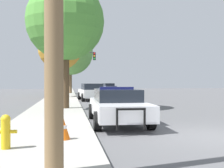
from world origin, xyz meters
name	(u,v)px	position (x,y,z in m)	size (l,w,h in m)	color
ground_plane	(216,137)	(0.00, 0.00, 0.00)	(110.00, 110.00, 0.00)	#565659
sidewalk_left	(41,140)	(-5.10, 0.00, 0.07)	(3.00, 110.00, 0.13)	#A3A099
police_car	(117,105)	(-2.46, 3.12, 0.73)	(2.15, 5.14, 1.44)	white
fire_hydrant	(6,131)	(-5.78, -1.15, 0.55)	(0.50, 0.22, 0.78)	gold
traffic_light	(76,63)	(-3.53, 24.56, 3.70)	(3.84, 0.35, 5.03)	#424247
car_background_distant	(108,87)	(1.87, 36.69, 0.73)	(2.18, 4.75, 1.34)	#333856
car_background_midblock	(92,92)	(-2.42, 16.45, 0.77)	(2.28, 4.32, 1.47)	silver
tree_sidewalk_mid	(60,48)	(-5.23, 20.33, 4.92)	(4.30, 4.30, 6.97)	brown
tree_sidewalk_far	(70,52)	(-4.16, 29.03, 5.40)	(5.87, 5.87, 8.22)	brown
tree_sidewalk_near	(65,22)	(-4.56, 8.47, 5.07)	(4.48, 4.48, 7.20)	#4C3823
traffic_cone	(63,128)	(-4.51, -0.29, 0.43)	(0.38, 0.38, 0.60)	orange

